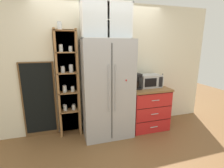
# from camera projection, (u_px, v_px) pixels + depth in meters

# --- Properties ---
(ground_plane) EXTENTS (10.58, 10.58, 0.00)m
(ground_plane) POSITION_uv_depth(u_px,v_px,m) (108.00, 133.00, 3.30)
(ground_plane) COLOR brown
(wall_back_cream) EXTENTS (4.89, 0.10, 2.55)m
(wall_back_cream) POSITION_uv_depth(u_px,v_px,m) (102.00, 68.00, 3.38)
(wall_back_cream) COLOR silver
(wall_back_cream) RESTS_ON ground
(refrigerator) EXTENTS (0.92, 0.67, 1.84)m
(refrigerator) POSITION_uv_depth(u_px,v_px,m) (107.00, 89.00, 3.11)
(refrigerator) COLOR #ADAFB5
(refrigerator) RESTS_ON ground
(pantry_shelf_column) EXTENTS (0.44, 0.27, 2.13)m
(pantry_shelf_column) POSITION_uv_depth(u_px,v_px,m) (68.00, 82.00, 3.13)
(pantry_shelf_column) COLOR brown
(pantry_shelf_column) RESTS_ON ground
(counter_cabinet) EXTENTS (0.81, 0.64, 0.88)m
(counter_cabinet) POSITION_uv_depth(u_px,v_px,m) (147.00, 107.00, 3.49)
(counter_cabinet) COLOR red
(counter_cabinet) RESTS_ON ground
(microwave) EXTENTS (0.44, 0.33, 0.26)m
(microwave) POSITION_uv_depth(u_px,v_px,m) (149.00, 81.00, 3.42)
(microwave) COLOR #ADAFB5
(microwave) RESTS_ON counter_cabinet
(coffee_maker) EXTENTS (0.17, 0.20, 0.31)m
(coffee_maker) POSITION_uv_depth(u_px,v_px,m) (135.00, 81.00, 3.28)
(coffee_maker) COLOR black
(coffee_maker) RESTS_ON counter_cabinet
(mug_cream) EXTENTS (0.11, 0.08, 0.10)m
(mug_cream) POSITION_uv_depth(u_px,v_px,m) (150.00, 86.00, 3.33)
(mug_cream) COLOR silver
(mug_cream) RESTS_ON counter_cabinet
(bottle_clear) EXTENTS (0.06, 0.06, 0.27)m
(bottle_clear) POSITION_uv_depth(u_px,v_px,m) (162.00, 81.00, 3.46)
(bottle_clear) COLOR silver
(bottle_clear) RESTS_ON counter_cabinet
(upper_cabinet) EXTENTS (0.89, 0.32, 0.61)m
(upper_cabinet) POSITION_uv_depth(u_px,v_px,m) (106.00, 21.00, 2.88)
(upper_cabinet) COLOR silver
(upper_cabinet) RESTS_ON refrigerator
(chalkboard_menu) EXTENTS (0.60, 0.04, 1.44)m
(chalkboard_menu) POSITION_uv_depth(u_px,v_px,m) (39.00, 100.00, 3.09)
(chalkboard_menu) COLOR brown
(chalkboard_menu) RESTS_ON ground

